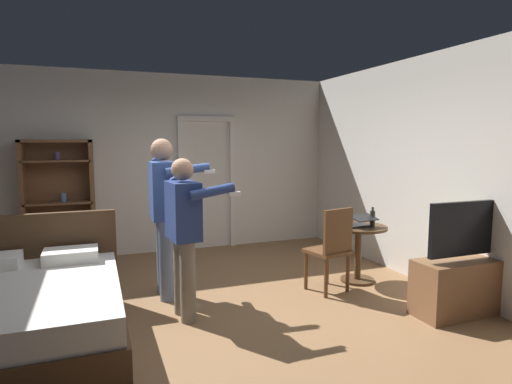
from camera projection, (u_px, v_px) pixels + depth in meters
The scene contains 14 objects.
ground_plane at pixel (216, 314), 4.32m from camera, with size 5.95×5.95×0.00m, color olive.
wall_back at pixel (168, 164), 6.72m from camera, with size 5.53×0.12×2.77m, color silver.
wall_right at pixel (434, 171), 5.10m from camera, with size 0.12×5.65×2.77m, color silver.
doorway_frame at pixel (207, 173), 6.88m from camera, with size 0.93×0.08×2.13m.
bed at pixel (25, 314), 3.56m from camera, with size 1.56×1.92×1.02m.
bookshelf at pixel (59, 197), 6.01m from camera, with size 0.95×0.32×1.76m.
tv_flatscreen at pixel (463, 280), 4.31m from camera, with size 1.04×0.40×1.15m.
side_table at pixel (358, 244), 5.29m from camera, with size 0.69×0.69×0.70m.
laptop at pixel (359, 223), 5.21m from camera, with size 0.36×0.37×0.15m.
bottle_on_table at pixel (372, 218), 5.22m from camera, with size 0.06×0.06×0.24m.
wooden_chair at pixel (332, 246), 4.88m from camera, with size 0.51×0.51×0.99m.
person_blue_shirt at pixel (184, 228), 4.15m from camera, with size 0.66×0.57×1.58m.
person_striped_shirt at pixel (164, 205), 4.70m from camera, with size 0.65×0.61×1.77m.
suitcase_dark at pixel (82, 257), 5.63m from camera, with size 0.46×0.34×0.44m, color black.
Camera 1 is at (-1.09, -4.01, 1.74)m, focal length 29.96 mm.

